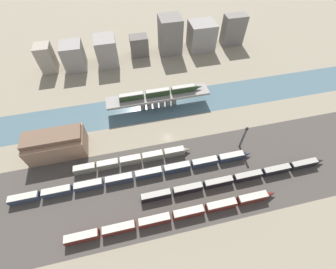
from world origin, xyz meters
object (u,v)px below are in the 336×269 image
Objects in this scene: signal_tower at (243,138)px; train_yard_outer at (133,160)px; train_yard_near at (176,216)px; train_yard_far at (138,175)px; warehouse_building at (56,144)px; train_on_bridge at (161,92)px; train_yard_mid at (236,178)px.

train_yard_outer is at bearing 177.00° from signal_tower.
train_yard_near reaches higher than train_yard_far.
train_yard_far is at bearing 120.27° from train_yard_near.
train_on_bridge is at bearing 20.26° from warehouse_building.
train_on_bridge is 62.67m from train_yard_near.
train_yard_outer is (-19.60, -33.08, -7.96)m from train_on_bridge.
train_yard_mid is 42.39m from train_yard_far.
train_on_bridge is 56.43m from warehouse_building.
warehouse_building reaches higher than train_yard_far.
signal_tower is (38.40, 26.01, 5.02)m from train_yard_near.
train_on_bridge is 1.74× the size of warehouse_building.
train_yard_far is at bearing 165.25° from train_yard_mid.
train_yard_far is at bearing -84.71° from train_yard_outer.
train_yard_near reaches higher than train_yard_outer.
train_yard_mid is at bearing -14.75° from train_yard_far.
train_on_bridge is 0.54× the size of train_yard_mid.
train_yard_near is 1.57× the size of train_yard_outer.
signal_tower reaches higher than warehouse_building.
train_on_bridge is at bearing 65.59° from train_yard_far.
train_on_bridge is 39.27m from train_yard_outer.
warehouse_building is (-74.98, 32.77, 4.05)m from train_yard_mid.
train_yard_far is 50.83m from signal_tower.
train_on_bridge is 47.70m from signal_tower.
train_yard_far is (-18.82, -41.47, -8.01)m from train_on_bridge.
warehouse_building is at bearing 137.31° from train_yard_near.
signal_tower is (50.25, 5.71, 5.08)m from train_yard_far.
train_on_bridge is 0.43× the size of train_yard_far.
train_yard_near is at bearing -59.73° from train_yard_far.
train_on_bridge reaches higher than train_yard_near.
signal_tower is at bearing 34.11° from train_yard_near.
train_yard_far is at bearing -173.52° from signal_tower.
warehouse_building reaches higher than train_on_bridge.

